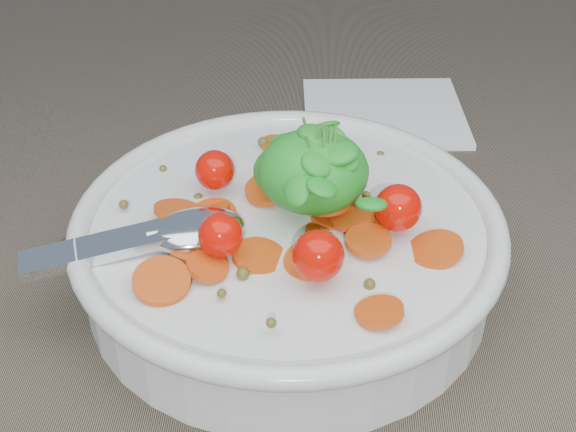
{
  "coord_description": "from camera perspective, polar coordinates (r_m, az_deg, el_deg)",
  "views": [
    {
      "loc": [
        0.02,
        -0.37,
        0.35
      ],
      "look_at": [
        0.01,
        0.03,
        0.05
      ],
      "focal_mm": 50.0,
      "sensor_mm": 36.0,
      "label": 1
    }
  ],
  "objects": [
    {
      "name": "ground",
      "position": [
        0.51,
        -1.05,
        -6.79
      ],
      "size": [
        6.0,
        6.0,
        0.0
      ],
      "primitive_type": "plane",
      "color": "#6B5E4C",
      "rests_on": "ground"
    },
    {
      "name": "bowl",
      "position": [
        0.51,
        0.01,
        -2.04
      ],
      "size": [
        0.29,
        0.27,
        0.12
      ],
      "color": "silver",
      "rests_on": "ground"
    },
    {
      "name": "napkin",
      "position": [
        0.72,
        6.83,
        7.31
      ],
      "size": [
        0.15,
        0.13,
        0.01
      ],
      "primitive_type": "cube",
      "rotation": [
        0.0,
        0.0,
        0.06
      ],
      "color": "white",
      "rests_on": "ground"
    }
  ]
}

